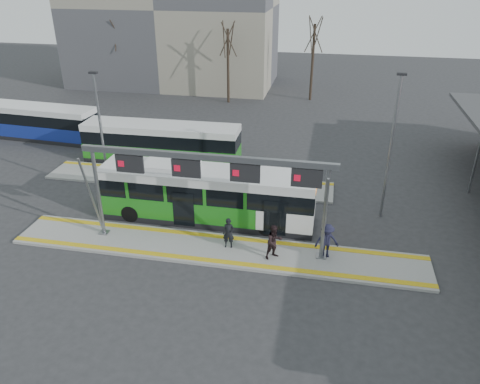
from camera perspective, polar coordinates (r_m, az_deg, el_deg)
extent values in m
plane|color=#2D2D30|center=(25.05, -2.96, -7.13)|extent=(120.00, 120.00, 0.00)
cube|color=gray|center=(25.01, -2.96, -6.99)|extent=(22.00, 3.00, 0.15)
cube|color=gray|center=(32.73, -6.41, 1.40)|extent=(20.00, 3.00, 0.15)
cube|color=gold|center=(25.90, -2.36, -5.46)|extent=(22.00, 0.35, 0.02)
cube|color=gold|center=(24.04, -3.63, -8.30)|extent=(22.00, 0.35, 0.02)
cube|color=gold|center=(33.69, -5.85, 2.35)|extent=(20.00, 0.35, 0.02)
cylinder|color=slate|center=(26.16, -16.90, -0.05)|extent=(0.20, 0.20, 5.05)
cube|color=slate|center=(27.32, -16.22, -4.74)|extent=(0.50, 0.50, 0.06)
cylinder|color=slate|center=(25.61, -17.59, -0.73)|extent=(0.12, 1.46, 4.90)
cylinder|color=slate|center=(23.34, 10.30, -2.60)|extent=(0.20, 0.20, 5.05)
cube|color=slate|center=(24.63, 9.84, -7.68)|extent=(0.50, 0.50, 0.06)
cylinder|color=slate|center=(22.73, 10.24, -3.45)|extent=(0.12, 1.46, 4.90)
cube|color=slate|center=(22.99, -4.29, 4.29)|extent=(13.00, 0.25, 0.30)
cube|color=black|center=(24.57, -13.30, 3.36)|extent=(1.50, 0.12, 0.95)
cube|color=red|center=(24.69, -14.32, 3.36)|extent=(0.32, 0.02, 0.32)
cube|color=black|center=(23.53, -6.59, 2.87)|extent=(1.50, 0.12, 0.95)
cube|color=red|center=(23.60, -7.68, 2.88)|extent=(0.32, 0.02, 0.32)
cube|color=black|center=(22.84, 0.62, 2.31)|extent=(1.50, 0.12, 0.95)
cube|color=red|center=(22.86, -0.52, 2.33)|extent=(0.32, 0.02, 0.32)
cube|color=black|center=(22.54, 8.14, 1.68)|extent=(1.50, 0.12, 0.95)
cube|color=red|center=(22.49, 6.98, 1.70)|extent=(0.32, 0.02, 0.32)
cylinder|color=slate|center=(33.74, 26.77, 3.24)|extent=(0.14, 0.14, 4.30)
cube|color=gray|center=(59.61, -8.33, 21.55)|extent=(24.00, 12.00, 18.00)
cube|color=black|center=(27.92, -3.95, -2.91)|extent=(12.48, 2.66, 0.36)
cube|color=#1E7B1A|center=(27.55, -4.00, -1.49)|extent=(12.48, 2.66, 1.20)
cube|color=black|center=(27.05, -4.07, 0.60)|extent=(12.48, 2.58, 1.04)
cube|color=white|center=(26.72, -4.12, 2.10)|extent=(12.48, 2.66, 0.52)
cube|color=orange|center=(25.93, 9.30, 0.77)|extent=(0.05, 1.86, 0.29)
cube|color=white|center=(27.14, -8.40, 3.24)|extent=(3.12, 1.86, 0.31)
cylinder|color=black|center=(28.17, -13.21, -2.54)|extent=(1.04, 0.31, 1.04)
cylinder|color=black|center=(30.06, -11.46, -0.42)|extent=(1.04, 0.31, 1.04)
cylinder|color=black|center=(26.10, 3.35, -4.29)|extent=(1.04, 0.31, 1.04)
cylinder|color=black|center=(28.14, 4.04, -1.88)|extent=(1.04, 0.31, 1.04)
cube|color=black|center=(36.33, -9.37, 3.98)|extent=(11.80, 2.70, 0.34)
cube|color=#1E7B1A|center=(36.06, -9.46, 5.06)|extent=(11.80, 2.70, 1.13)
cube|color=black|center=(35.69, -9.58, 6.64)|extent=(11.80, 2.62, 0.98)
cube|color=white|center=(35.46, -9.67, 7.75)|extent=(11.80, 2.70, 0.49)
cylinder|color=black|center=(36.83, -16.04, 4.13)|extent=(0.98, 0.31, 0.98)
cylinder|color=black|center=(38.66, -14.68, 5.37)|extent=(0.98, 0.31, 0.98)
cylinder|color=black|center=(34.25, -4.40, 3.43)|extent=(0.98, 0.31, 0.98)
cylinder|color=black|center=(36.22, -3.55, 4.77)|extent=(0.98, 0.31, 0.98)
cube|color=black|center=(44.36, -23.44, 6.29)|extent=(11.08, 3.18, 0.33)
cube|color=navy|center=(44.15, -23.60, 7.15)|extent=(11.08, 3.18, 1.09)
cube|color=black|center=(43.86, -23.85, 8.41)|extent=(11.08, 3.11, 0.95)
cube|color=white|center=(43.67, -24.02, 9.29)|extent=(11.08, 3.18, 0.48)
cylinder|color=black|center=(47.45, -26.45, 7.31)|extent=(0.97, 0.35, 0.95)
cylinder|color=black|center=(41.54, -20.77, 5.94)|extent=(0.97, 0.35, 0.95)
cylinder|color=black|center=(43.17, -19.20, 6.93)|extent=(0.97, 0.35, 0.95)
imported|color=black|center=(24.61, -1.39, -5.05)|extent=(0.64, 0.45, 1.68)
imported|color=black|center=(23.78, 4.21, -6.08)|extent=(1.15, 1.13, 1.87)
imported|color=#1A1A2F|center=(24.19, 10.53, -5.86)|extent=(1.35, 0.97, 1.88)
cylinder|color=#382B21|center=(50.72, -1.46, 15.03)|extent=(0.28, 0.28, 7.59)
cylinder|color=#382B21|center=(52.18, 8.82, 15.26)|extent=(0.28, 0.28, 7.94)
cylinder|color=#382B21|center=(57.01, -14.30, 15.39)|extent=(0.28, 0.28, 7.32)
cylinder|color=slate|center=(30.46, -16.46, 6.44)|extent=(0.16, 0.16, 7.94)
cube|color=black|center=(29.41, -17.47, 13.71)|extent=(0.50, 0.25, 0.12)
cylinder|color=slate|center=(27.64, 17.84, 4.85)|extent=(0.16, 0.16, 8.51)
cube|color=black|center=(26.47, 19.13, 13.43)|extent=(0.50, 0.25, 0.12)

